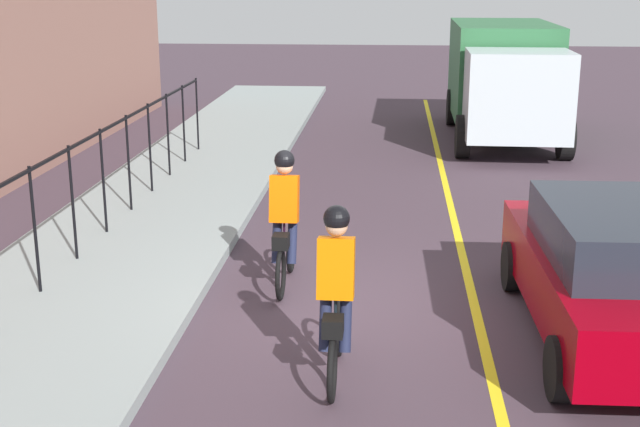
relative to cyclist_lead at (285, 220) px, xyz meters
The scene contains 8 objects.
ground_plane 1.33m from the cyclist_lead, 122.60° to the right, with size 80.00×80.00×0.00m, color #40313B.
lane_line_centre 2.64m from the cyclist_lead, 102.23° to the right, with size 36.00×0.12×0.01m, color yellow.
sidewalk 2.76m from the cyclist_lead, 101.49° to the left, with size 40.00×3.20×0.15m, color gray.
iron_fence 3.04m from the cyclist_lead, 80.93° to the left, with size 15.42×0.04×1.60m.
cyclist_lead is the anchor object (origin of this frame).
cyclist_follow 2.73m from the cyclist_lead, 162.26° to the right, with size 1.71×0.36×1.83m.
patrol_sedan 4.07m from the cyclist_lead, 109.78° to the right, with size 4.44×2.00×1.58m.
box_truck_background 11.69m from the cyclist_lead, 20.45° to the right, with size 6.74×2.61×2.78m.
Camera 1 is at (-9.98, -0.52, 3.98)m, focal length 48.10 mm.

